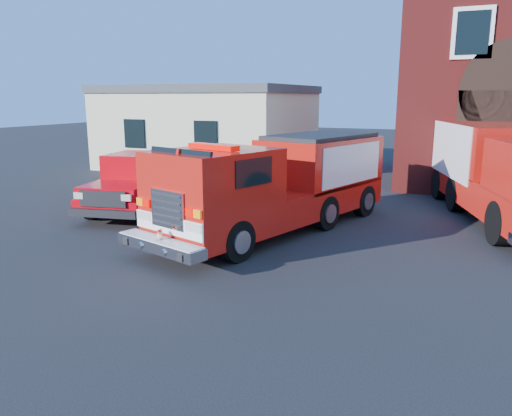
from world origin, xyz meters
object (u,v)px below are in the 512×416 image
at_px(side_building, 210,126).
at_px(fire_engine, 280,183).
at_px(secondary_truck, 506,169).
at_px(pickup_truck, 145,182).

height_order(side_building, fire_engine, side_building).
height_order(side_building, secondary_truck, side_building).
distance_m(fire_engine, pickup_truck, 5.38).
height_order(fire_engine, secondary_truck, secondary_truck).
distance_m(side_building, pickup_truck, 10.94).
relative_size(fire_engine, secondary_truck, 0.96).
xyz_separation_m(pickup_truck, secondary_truck, (11.23, 3.24, 0.67)).
bearing_deg(fire_engine, pickup_truck, 170.90).
xyz_separation_m(fire_engine, pickup_truck, (-5.29, 0.85, -0.47)).
bearing_deg(secondary_truck, fire_engine, -145.46).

